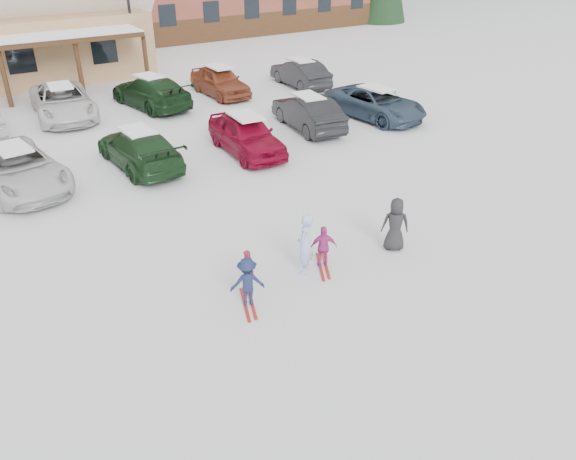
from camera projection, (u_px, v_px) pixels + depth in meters
ground at (299, 282)px, 14.53m from camera, size 160.00×160.00×0.00m
lamp_post at (130, 12)px, 31.82m from camera, size 0.50×0.25×6.56m
adult_skier at (305, 244)px, 14.57m from camera, size 0.74×0.72×1.71m
toddler_red at (247, 266)px, 14.36m from camera, size 0.55×0.50×0.91m
child_navy at (247, 282)px, 13.40m from camera, size 0.95×0.74×1.29m
skis_child_navy at (248, 304)px, 13.70m from camera, size 0.67×1.38×0.03m
child_magenta at (324, 247)px, 14.92m from camera, size 0.77×0.60×1.22m
skis_child_magenta at (323, 266)px, 15.20m from camera, size 0.83×1.33×0.03m
bystander_dark at (395, 224)px, 15.65m from camera, size 0.91×0.85×1.57m
parked_car_2 at (17, 168)px, 19.34m from camera, size 3.21×5.65×1.49m
parked_car_3 at (140, 149)px, 21.06m from camera, size 2.23×5.00×1.42m
parked_car_4 at (246, 134)px, 22.29m from camera, size 2.09×4.62×1.54m
parked_car_5 at (308, 112)px, 24.91m from camera, size 2.12×4.69×1.49m
parked_car_6 at (375, 103)px, 26.34m from camera, size 2.99×5.37×1.42m
parked_car_10 at (63, 102)px, 26.32m from camera, size 3.00×5.69×1.53m
parked_car_11 at (151, 92)px, 27.86m from camera, size 3.01×5.58×1.54m
parked_car_12 at (220, 81)px, 29.76m from camera, size 1.87×4.47×1.51m
parked_car_13 at (300, 73)px, 31.39m from camera, size 1.76×4.50×1.46m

